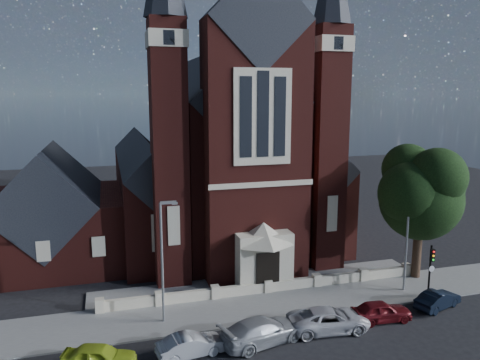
# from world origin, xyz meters

# --- Properties ---
(ground) EXTENTS (120.00, 120.00, 0.00)m
(ground) POSITION_xyz_m (0.00, 15.00, 0.00)
(ground) COLOR black
(ground) RESTS_ON ground
(pavement_strip) EXTENTS (60.00, 5.00, 0.12)m
(pavement_strip) POSITION_xyz_m (0.00, 4.50, 0.00)
(pavement_strip) COLOR slate
(pavement_strip) RESTS_ON ground
(forecourt_paving) EXTENTS (26.00, 3.00, 0.14)m
(forecourt_paving) POSITION_xyz_m (0.00, 8.50, 0.00)
(forecourt_paving) COLOR slate
(forecourt_paving) RESTS_ON ground
(forecourt_wall) EXTENTS (24.00, 0.40, 0.90)m
(forecourt_wall) POSITION_xyz_m (0.00, 6.50, 0.00)
(forecourt_wall) COLOR #C2B49A
(forecourt_wall) RESTS_ON ground
(church) EXTENTS (20.01, 34.90, 29.20)m
(church) POSITION_xyz_m (-0.00, 22.94, 8.19)
(church) COLOR #4D1914
(church) RESTS_ON ground
(parish_hall) EXTENTS (12.00, 12.20, 10.24)m
(parish_hall) POSITION_xyz_m (-16.00, 18.00, 4.01)
(parish_hall) COLOR #4D1914
(parish_hall) RESTS_ON ground
(street_tree) EXTENTS (6.40, 6.60, 10.70)m
(street_tree) POSITION_xyz_m (12.60, 5.71, 6.96)
(street_tree) COLOR black
(street_tree) RESTS_ON ground
(street_lamp_left) EXTENTS (1.16, 0.22, 8.09)m
(street_lamp_left) POSITION_xyz_m (-7.91, 4.00, 4.60)
(street_lamp_left) COLOR gray
(street_lamp_left) RESTS_ON ground
(street_lamp_right) EXTENTS (1.16, 0.22, 8.09)m
(street_lamp_right) POSITION_xyz_m (10.09, 4.00, 4.60)
(street_lamp_right) COLOR gray
(street_lamp_right) RESTS_ON ground
(traffic_signal) EXTENTS (0.28, 0.42, 4.00)m
(traffic_signal) POSITION_xyz_m (11.00, 2.43, 2.58)
(traffic_signal) COLOR black
(traffic_signal) RESTS_ON ground
(car_lime_van) EXTENTS (4.27, 2.68, 1.36)m
(car_lime_van) POSITION_xyz_m (-11.98, -0.21, 0.68)
(car_lime_van) COLOR #A0BB25
(car_lime_van) RESTS_ON ground
(car_silver_a) EXTENTS (4.06, 1.92, 1.29)m
(car_silver_a) POSITION_xyz_m (-6.98, -0.33, 0.64)
(car_silver_a) COLOR #9EA0A5
(car_silver_a) RESTS_ON ground
(car_silver_b) EXTENTS (5.70, 3.45, 1.54)m
(car_silver_b) POSITION_xyz_m (-2.65, -0.13, 0.77)
(car_silver_b) COLOR #95989C
(car_silver_b) RESTS_ON ground
(car_white_suv) EXTENTS (5.39, 2.86, 1.44)m
(car_white_suv) POSITION_xyz_m (1.87, 0.15, 0.72)
(car_white_suv) COLOR silver
(car_white_suv) RESTS_ON ground
(car_dark_red) EXTENTS (4.09, 1.87, 1.36)m
(car_dark_red) POSITION_xyz_m (5.71, 0.34, 0.68)
(car_dark_red) COLOR #5F1015
(car_dark_red) RESTS_ON ground
(car_navy) EXTENTS (4.00, 2.47, 1.24)m
(car_navy) POSITION_xyz_m (10.54, 0.90, 0.62)
(car_navy) COLOR black
(car_navy) RESTS_ON ground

